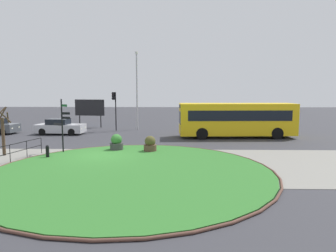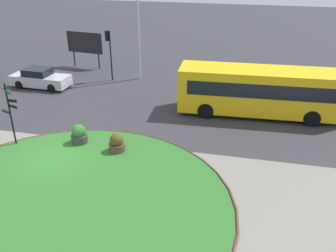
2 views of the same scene
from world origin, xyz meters
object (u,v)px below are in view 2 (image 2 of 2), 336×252
object	(u,v)px
lamppost_tall	(138,25)
billboard_left	(85,43)
traffic_light_near	(109,44)
planter_kerbside	(117,144)
bus_yellow	(259,91)
car_near_lane	(40,79)
signpost_directional	(10,110)
planter_near_signpost	(79,135)

from	to	relation	value
lamppost_tall	billboard_left	bearing A→B (deg)	159.74
traffic_light_near	planter_kerbside	bearing A→B (deg)	126.93
bus_yellow	traffic_light_near	distance (m)	12.49
car_near_lane	billboard_left	xyz separation A→B (m)	(1.24, 5.71, 1.47)
bus_yellow	signpost_directional	bearing A→B (deg)	26.85
car_near_lane	planter_near_signpost	size ratio (longest dim) A/B	3.94
lamppost_tall	planter_near_signpost	world-z (taller)	lamppost_tall
lamppost_tall	planter_near_signpost	bearing A→B (deg)	-89.84
signpost_directional	car_near_lane	world-z (taller)	signpost_directional
traffic_light_near	signpost_directional	bearing A→B (deg)	99.25
signpost_directional	bus_yellow	xyz separation A→B (m)	(12.67, 7.17, -0.44)
bus_yellow	lamppost_tall	bearing A→B (deg)	-31.58
signpost_directional	traffic_light_near	bearing A→B (deg)	84.83
traffic_light_near	lamppost_tall	distance (m)	2.79
car_near_lane	planter_near_signpost	distance (m)	10.45
lamppost_tall	planter_kerbside	world-z (taller)	lamppost_tall
car_near_lane	planter_kerbside	size ratio (longest dim) A/B	4.14
planter_near_signpost	planter_kerbside	size ratio (longest dim) A/B	1.05
lamppost_tall	billboard_left	xyz separation A→B (m)	(-5.63, 2.08, -2.21)
billboard_left	car_near_lane	bearing A→B (deg)	-94.79
car_near_lane	lamppost_tall	size ratio (longest dim) A/B	0.56
signpost_directional	car_near_lane	xyz separation A→B (m)	(-3.60, 8.73, -1.37)
billboard_left	planter_near_signpost	size ratio (longest dim) A/B	2.99
traffic_light_near	lamppost_tall	bearing A→B (deg)	-145.60
signpost_directional	planter_kerbside	bearing A→B (deg)	4.83
signpost_directional	lamppost_tall	world-z (taller)	lamppost_tall
bus_yellow	lamppost_tall	distance (m)	11.08
signpost_directional	car_near_lane	bearing A→B (deg)	112.40
lamppost_tall	billboard_left	size ratio (longest dim) A/B	2.36
car_near_lane	planter_near_signpost	world-z (taller)	car_near_lane
traffic_light_near	lamppost_tall	size ratio (longest dim) A/B	0.49
lamppost_tall	billboard_left	world-z (taller)	lamppost_tall
car_near_lane	bus_yellow	bearing A→B (deg)	-3.06
traffic_light_near	planter_near_signpost	world-z (taller)	traffic_light_near
billboard_left	planter_near_signpost	distance (m)	14.77
car_near_lane	billboard_left	world-z (taller)	billboard_left
bus_yellow	car_near_lane	size ratio (longest dim) A/B	2.22
lamppost_tall	signpost_directional	bearing A→B (deg)	-104.85
billboard_left	planter_kerbside	xyz separation A→B (m)	(7.99, -13.96, -1.65)
bus_yellow	billboard_left	distance (m)	16.70
billboard_left	planter_near_signpost	world-z (taller)	billboard_left
signpost_directional	bus_yellow	world-z (taller)	signpost_directional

